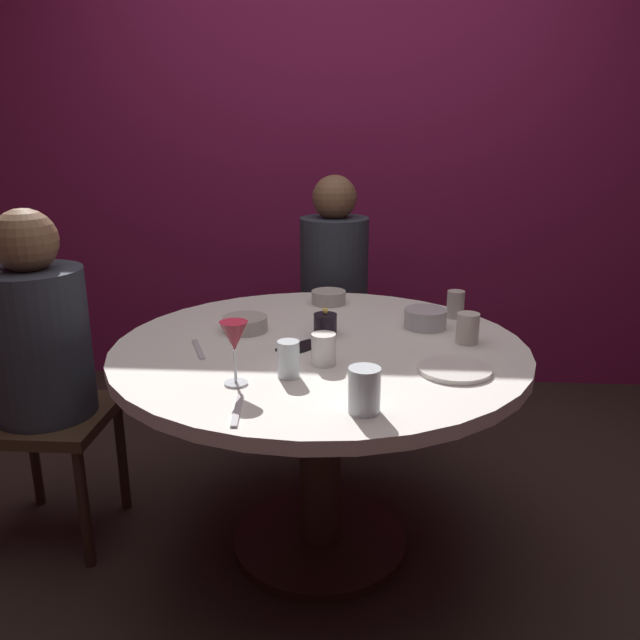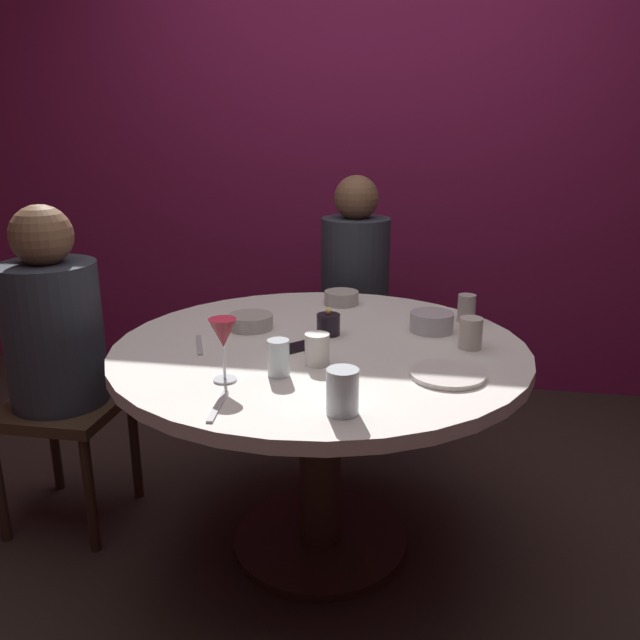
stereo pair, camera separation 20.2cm
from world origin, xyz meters
name	(u,v)px [view 1 (the left image)]	position (x,y,z in m)	size (l,w,h in m)	color
ground_plane	(320,543)	(0.00, 0.00, 0.00)	(8.00, 8.00, 0.00)	#2D231E
back_wall	(341,145)	(0.00, 1.60, 1.30)	(6.00, 0.10, 2.60)	maroon
dining_table	(320,389)	(0.00, 0.00, 0.58)	(1.31, 1.31, 0.74)	silver
seated_diner_left	(39,343)	(-0.93, 0.00, 0.72)	(0.40, 0.40, 1.16)	#3F2D1E
seated_diner_back	(334,279)	(0.00, 0.91, 0.73)	(0.40, 0.40, 1.20)	#3F2D1E
candle_holder	(325,324)	(0.01, 0.10, 0.77)	(0.08, 0.08, 0.09)	black
wine_glass	(234,339)	(-0.20, -0.34, 0.87)	(0.08, 0.08, 0.18)	silver
dinner_plate	(454,369)	(0.39, -0.21, 0.75)	(0.21, 0.21, 0.01)	silver
cell_phone	(300,347)	(-0.06, -0.05, 0.74)	(0.07, 0.14, 0.01)	black
bowl_serving_large	(425,318)	(0.35, 0.20, 0.77)	(0.15, 0.15, 0.06)	#B7B7BC
bowl_salad_center	(329,297)	(0.00, 0.48, 0.76)	(0.13, 0.13, 0.05)	#B2ADA3
bowl_small_white	(245,324)	(-0.26, 0.12, 0.76)	(0.15, 0.15, 0.05)	#B2ADA3
cup_near_candle	(456,304)	(0.47, 0.33, 0.79)	(0.06, 0.06, 0.10)	#B2ADA3
cup_by_left_diner	(288,359)	(-0.07, -0.28, 0.79)	(0.06, 0.06, 0.10)	silver
cup_by_right_diner	(324,349)	(0.02, -0.18, 0.78)	(0.07, 0.07, 0.09)	silver
cup_center_front	(364,390)	(0.14, -0.49, 0.80)	(0.08, 0.08, 0.11)	silver
cup_far_edge	(468,328)	(0.47, 0.05, 0.79)	(0.07, 0.07, 0.10)	beige
fork_near_plate	(237,410)	(-0.17, -0.51, 0.74)	(0.02, 0.18, 0.01)	#B7B7BC
knife_near_plate	(199,349)	(-0.37, -0.08, 0.74)	(0.02, 0.18, 0.01)	#B7B7BC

